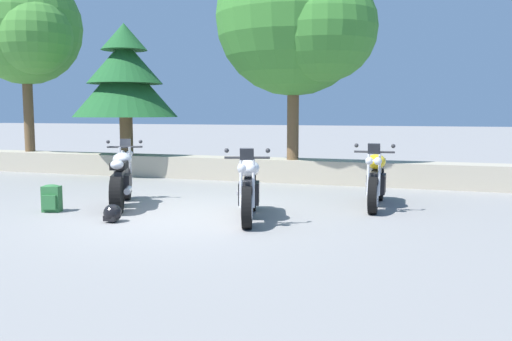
{
  "coord_description": "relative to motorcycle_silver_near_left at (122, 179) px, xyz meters",
  "views": [
    {
      "loc": [
        3.9,
        -7.88,
        1.69
      ],
      "look_at": [
        0.88,
        1.2,
        0.65
      ],
      "focal_mm": 37.88,
      "sensor_mm": 36.0,
      "label": 1
    }
  ],
  "objects": [
    {
      "name": "rider_helmet",
      "position": [
        0.64,
        -1.3,
        -0.35
      ],
      "size": [
        0.28,
        0.28,
        0.28
      ],
      "color": "black",
      "rests_on": "ground"
    },
    {
      "name": "ground_plane",
      "position": [
        1.42,
        -0.48,
        -0.49
      ],
      "size": [
        120.0,
        120.0,
        0.0
      ],
      "primitive_type": "plane",
      "color": "gray"
    },
    {
      "name": "motorcycle_white_centre",
      "position": [
        2.56,
        -0.42,
        0.0
      ],
      "size": [
        0.91,
        2.02,
        1.18
      ],
      "color": "black",
      "rests_on": "ground"
    },
    {
      "name": "motorcycle_silver_near_left",
      "position": [
        0.0,
        0.0,
        0.0
      ],
      "size": [
        1.11,
        1.92,
        1.18
      ],
      "color": "black",
      "rests_on": "ground"
    },
    {
      "name": "leafy_tree_far_left",
      "position": [
        -5.71,
        4.33,
        3.5
      ],
      "size": [
        3.35,
        3.19,
        5.11
      ],
      "color": "brown",
      "rests_on": "stone_wall"
    },
    {
      "name": "rider_backpack",
      "position": [
        -0.82,
        -0.87,
        -0.24
      ],
      "size": [
        0.34,
        0.31,
        0.47
      ],
      "color": "#2D6B38",
      "rests_on": "ground"
    },
    {
      "name": "pine_tree_mid_left",
      "position": [
        -2.59,
        4.34,
        2.11
      ],
      "size": [
        2.77,
        2.77,
        3.48
      ],
      "color": "brown",
      "rests_on": "stone_wall"
    },
    {
      "name": "stone_wall",
      "position": [
        1.42,
        4.32,
        -0.21
      ],
      "size": [
        36.0,
        0.8,
        0.55
      ],
      "primitive_type": "cube",
      "color": "#A89E89",
      "rests_on": "ground"
    },
    {
      "name": "leafy_tree_mid_right",
      "position": [
        2.25,
        4.07,
        3.33
      ],
      "size": [
        3.85,
        3.67,
        5.18
      ],
      "color": "brown",
      "rests_on": "stone_wall"
    },
    {
      "name": "motorcycle_yellow_far_right",
      "position": [
        4.34,
        1.35,
        0.0
      ],
      "size": [
        0.67,
        2.06,
        1.18
      ],
      "color": "black",
      "rests_on": "ground"
    }
  ]
}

